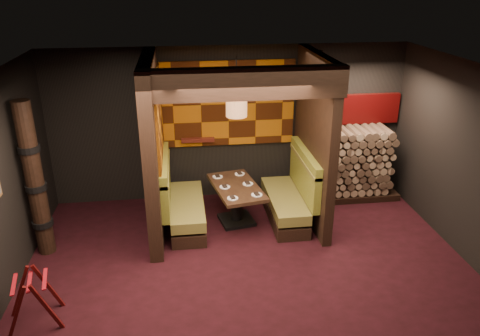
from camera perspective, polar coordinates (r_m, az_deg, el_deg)
name	(u,v)px	position (r m, az deg, el deg)	size (l,w,h in m)	color
floor	(252,278)	(6.83, 1.47, -13.28)	(6.50, 5.50, 0.02)	black
ceiling	(254,77)	(5.64, 1.76, 11.00)	(6.50, 5.50, 0.02)	black
wall_back	(230,124)	(8.65, -1.27, 5.40)	(6.50, 0.02, 2.85)	black
partition_left	(153,148)	(7.57, -10.54, 2.42)	(0.20, 2.20, 2.85)	black
partition_right	(314,140)	(7.91, 9.00, 3.43)	(0.15, 2.10, 2.85)	black
header_beam	(244,84)	(6.36, 0.49, 10.25)	(2.85, 0.18, 0.44)	black
tapa_back_panel	(228,104)	(8.49, -1.43, 7.84)	(2.40, 0.06, 1.55)	#AB5B0C
tapa_side_panel	(159,119)	(7.60, -9.82, 5.93)	(0.04, 1.85, 1.45)	#AB5B0C
lacquer_shelf	(198,140)	(8.59, -5.17, 3.45)	(0.60, 0.12, 0.07)	#531B13
booth_bench_left	(181,204)	(7.97, -7.23, -4.36)	(0.68, 1.60, 1.14)	black
booth_bench_right	(290,197)	(8.17, 6.18, -3.57)	(0.68, 1.60, 1.14)	black
dining_table	(236,198)	(7.98, -0.44, -3.69)	(0.93, 1.40, 0.69)	black
place_settings	(236,185)	(7.88, -0.45, -2.10)	(0.74, 1.13, 0.03)	white
pendant_lamp	(236,102)	(7.34, -0.43, 8.02)	(0.33, 0.33, 0.94)	#A06A40
luggage_rack	(33,297)	(6.41, -23.94, -14.21)	(0.75, 0.59, 0.73)	#400808
totem_column	(35,182)	(7.45, -23.72, -1.53)	(0.31, 0.31, 2.40)	black
firewood_stack	(353,163)	(9.06, 13.59, 0.56)	(1.73, 0.70, 1.36)	black
mosaic_header	(351,109)	(9.05, 13.42, 6.99)	(1.83, 0.10, 0.56)	#680909
bay_front_post	(315,134)	(8.17, 9.11, 4.05)	(0.08, 0.08, 2.85)	black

